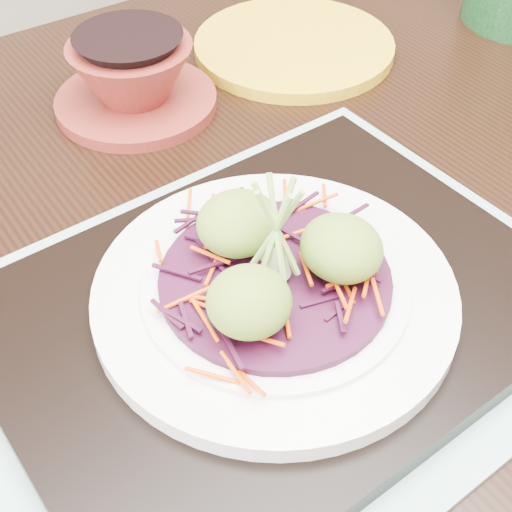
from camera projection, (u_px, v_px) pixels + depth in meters
dining_table at (231, 332)px, 0.62m from camera, size 1.31×0.91×0.79m
placemat at (274, 318)px, 0.49m from camera, size 0.43×0.34×0.00m
serving_tray at (274, 308)px, 0.48m from camera, size 0.38×0.29×0.02m
white_plate at (275, 292)px, 0.47m from camera, size 0.24×0.24×0.02m
cabbage_bed at (275, 279)px, 0.46m from camera, size 0.15×0.15×0.01m
carrot_julienne at (275, 271)px, 0.46m from camera, size 0.19×0.19×0.01m
guacamole_scoops at (276, 256)px, 0.45m from camera, size 0.13×0.12×0.04m
scallion_garnish at (276, 234)px, 0.43m from camera, size 0.06×0.06×0.08m
terracotta_bowl_set at (133, 80)px, 0.66m from camera, size 0.20×0.20×0.06m
yellow_plate at (294, 46)px, 0.75m from camera, size 0.26×0.26×0.01m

